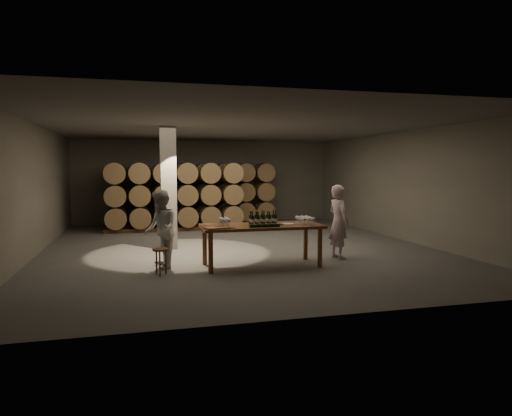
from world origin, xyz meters
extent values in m
plane|color=#585552|center=(0.00, 0.00, 0.00)|extent=(12.00, 12.00, 0.00)
plane|color=#605E59|center=(0.00, 0.00, 3.20)|extent=(12.00, 12.00, 0.00)
plane|color=slate|center=(0.00, 6.00, 1.60)|extent=(10.00, 0.00, 10.00)
plane|color=slate|center=(0.00, -6.00, 1.60)|extent=(10.00, 0.00, 10.00)
plane|color=slate|center=(-5.00, 0.00, 1.60)|extent=(0.00, 12.00, 12.00)
plane|color=slate|center=(5.00, 0.00, 1.60)|extent=(0.00, 12.00, 12.00)
cube|color=slate|center=(-1.80, 0.20, 1.60)|extent=(0.40, 0.40, 3.20)
cylinder|color=brown|center=(-1.18, -2.93, 0.42)|extent=(0.10, 0.10, 0.84)
cylinder|color=brown|center=(1.18, -2.93, 0.42)|extent=(0.10, 0.10, 0.84)
cylinder|color=brown|center=(-1.18, -2.07, 0.42)|extent=(0.10, 0.10, 0.84)
cylinder|color=brown|center=(1.18, -2.07, 0.42)|extent=(0.10, 0.10, 0.84)
cube|color=brown|center=(0.00, -2.50, 0.87)|extent=(2.60, 1.10, 0.06)
cube|color=#512F1B|center=(-0.57, 4.90, 0.06)|extent=(6.26, 0.10, 0.12)
cube|color=#512F1B|center=(-0.57, 5.50, 0.06)|extent=(6.26, 0.10, 0.12)
cylinder|color=olive|center=(-3.30, 5.20, 0.47)|extent=(0.70, 0.95, 0.70)
cylinder|color=black|center=(-3.30, 4.94, 0.47)|extent=(0.73, 0.04, 0.73)
cylinder|color=black|center=(-3.30, 5.46, 0.47)|extent=(0.73, 0.04, 0.73)
cylinder|color=olive|center=(-2.52, 5.20, 0.47)|extent=(0.70, 0.95, 0.70)
cylinder|color=black|center=(-2.52, 4.94, 0.47)|extent=(0.73, 0.04, 0.73)
cylinder|color=black|center=(-2.52, 5.46, 0.47)|extent=(0.73, 0.04, 0.73)
cylinder|color=olive|center=(-1.74, 5.20, 0.47)|extent=(0.70, 0.95, 0.70)
cylinder|color=black|center=(-1.74, 4.94, 0.47)|extent=(0.73, 0.04, 0.73)
cylinder|color=black|center=(-1.74, 5.46, 0.47)|extent=(0.73, 0.04, 0.73)
cylinder|color=olive|center=(-0.96, 5.20, 0.47)|extent=(0.70, 0.95, 0.70)
cylinder|color=black|center=(-0.96, 4.94, 0.47)|extent=(0.73, 0.04, 0.73)
cylinder|color=black|center=(-0.96, 5.46, 0.47)|extent=(0.73, 0.04, 0.73)
cylinder|color=olive|center=(-0.18, 5.20, 0.47)|extent=(0.70, 0.95, 0.70)
cylinder|color=black|center=(-0.18, 4.94, 0.47)|extent=(0.73, 0.04, 0.73)
cylinder|color=black|center=(-0.18, 5.46, 0.47)|extent=(0.73, 0.04, 0.73)
cylinder|color=olive|center=(0.60, 5.20, 0.47)|extent=(0.70, 0.95, 0.70)
cylinder|color=black|center=(0.60, 4.94, 0.47)|extent=(0.73, 0.04, 0.73)
cylinder|color=black|center=(0.60, 5.46, 0.47)|extent=(0.73, 0.04, 0.73)
cylinder|color=olive|center=(1.38, 5.20, 0.47)|extent=(0.70, 0.95, 0.70)
cylinder|color=black|center=(1.38, 4.94, 0.47)|extent=(0.73, 0.04, 0.73)
cylinder|color=black|center=(1.38, 5.46, 0.47)|extent=(0.73, 0.04, 0.73)
cylinder|color=olive|center=(2.16, 5.20, 0.47)|extent=(0.70, 0.95, 0.70)
cylinder|color=black|center=(2.16, 4.94, 0.47)|extent=(0.73, 0.04, 0.73)
cylinder|color=black|center=(2.16, 5.46, 0.47)|extent=(0.73, 0.04, 0.73)
cylinder|color=olive|center=(-3.30, 5.20, 1.21)|extent=(0.70, 0.95, 0.70)
cylinder|color=black|center=(-3.30, 4.94, 1.21)|extent=(0.73, 0.04, 0.73)
cylinder|color=black|center=(-3.30, 5.46, 1.21)|extent=(0.73, 0.04, 0.73)
cylinder|color=olive|center=(-2.52, 5.20, 1.21)|extent=(0.70, 0.95, 0.70)
cylinder|color=black|center=(-2.52, 4.94, 1.21)|extent=(0.73, 0.04, 0.73)
cylinder|color=black|center=(-2.52, 5.46, 1.21)|extent=(0.73, 0.04, 0.73)
cylinder|color=olive|center=(-1.74, 5.20, 1.21)|extent=(0.70, 0.95, 0.70)
cylinder|color=black|center=(-1.74, 4.94, 1.21)|extent=(0.73, 0.04, 0.73)
cylinder|color=black|center=(-1.74, 5.46, 1.21)|extent=(0.73, 0.04, 0.73)
cylinder|color=olive|center=(-0.96, 5.20, 1.21)|extent=(0.70, 0.95, 0.70)
cylinder|color=black|center=(-0.96, 4.94, 1.21)|extent=(0.73, 0.04, 0.73)
cylinder|color=black|center=(-0.96, 5.46, 1.21)|extent=(0.73, 0.04, 0.73)
cylinder|color=olive|center=(-0.18, 5.20, 1.21)|extent=(0.70, 0.95, 0.70)
cylinder|color=black|center=(-0.18, 4.94, 1.21)|extent=(0.73, 0.04, 0.73)
cylinder|color=black|center=(-0.18, 5.46, 1.21)|extent=(0.73, 0.04, 0.73)
cylinder|color=olive|center=(0.60, 5.20, 1.21)|extent=(0.70, 0.95, 0.70)
cylinder|color=black|center=(0.60, 4.94, 1.21)|extent=(0.73, 0.04, 0.73)
cylinder|color=black|center=(0.60, 5.46, 1.21)|extent=(0.73, 0.04, 0.73)
cylinder|color=olive|center=(1.38, 5.20, 1.21)|extent=(0.70, 0.95, 0.70)
cylinder|color=black|center=(1.38, 4.94, 1.21)|extent=(0.73, 0.04, 0.73)
cylinder|color=black|center=(1.38, 5.46, 1.21)|extent=(0.73, 0.04, 0.73)
cylinder|color=olive|center=(2.16, 5.20, 1.21)|extent=(0.70, 0.95, 0.70)
cylinder|color=black|center=(2.16, 4.94, 1.21)|extent=(0.73, 0.04, 0.73)
cylinder|color=black|center=(2.16, 5.46, 1.21)|extent=(0.73, 0.04, 0.73)
cylinder|color=olive|center=(-3.30, 5.20, 1.95)|extent=(0.70, 0.95, 0.70)
cylinder|color=black|center=(-3.30, 4.94, 1.95)|extent=(0.73, 0.04, 0.73)
cylinder|color=black|center=(-3.30, 5.46, 1.95)|extent=(0.73, 0.04, 0.73)
cylinder|color=olive|center=(-2.52, 5.20, 1.95)|extent=(0.70, 0.95, 0.70)
cylinder|color=black|center=(-2.52, 4.94, 1.95)|extent=(0.73, 0.04, 0.73)
cylinder|color=black|center=(-2.52, 5.46, 1.95)|extent=(0.73, 0.04, 0.73)
cylinder|color=olive|center=(-1.74, 5.20, 1.95)|extent=(0.70, 0.95, 0.70)
cylinder|color=black|center=(-1.74, 4.94, 1.95)|extent=(0.73, 0.04, 0.73)
cylinder|color=black|center=(-1.74, 5.46, 1.95)|extent=(0.73, 0.04, 0.73)
cylinder|color=olive|center=(-0.96, 5.20, 1.95)|extent=(0.70, 0.95, 0.70)
cylinder|color=black|center=(-0.96, 4.94, 1.95)|extent=(0.73, 0.04, 0.73)
cylinder|color=black|center=(-0.96, 5.46, 1.95)|extent=(0.73, 0.04, 0.73)
cylinder|color=olive|center=(-0.18, 5.20, 1.95)|extent=(0.70, 0.95, 0.70)
cylinder|color=black|center=(-0.18, 4.94, 1.95)|extent=(0.73, 0.04, 0.73)
cylinder|color=black|center=(-0.18, 5.46, 1.95)|extent=(0.73, 0.04, 0.73)
cylinder|color=olive|center=(0.60, 5.20, 1.95)|extent=(0.70, 0.95, 0.70)
cylinder|color=black|center=(0.60, 4.94, 1.95)|extent=(0.73, 0.04, 0.73)
cylinder|color=black|center=(0.60, 5.46, 1.95)|extent=(0.73, 0.04, 0.73)
cylinder|color=olive|center=(1.38, 5.20, 1.95)|extent=(0.70, 0.95, 0.70)
cylinder|color=black|center=(1.38, 4.94, 1.95)|extent=(0.73, 0.04, 0.73)
cylinder|color=black|center=(1.38, 5.46, 1.95)|extent=(0.73, 0.04, 0.73)
cylinder|color=olive|center=(2.16, 5.20, 1.95)|extent=(0.70, 0.95, 0.70)
cylinder|color=black|center=(2.16, 4.94, 1.95)|extent=(0.73, 0.04, 0.73)
cylinder|color=black|center=(2.16, 5.46, 1.95)|extent=(0.73, 0.04, 0.73)
cube|color=#512F1B|center=(-1.35, 3.50, 0.06)|extent=(4.70, 0.10, 0.12)
cube|color=#512F1B|center=(-1.35, 4.10, 0.06)|extent=(4.70, 0.10, 0.12)
cylinder|color=olive|center=(-3.30, 3.80, 0.47)|extent=(0.70, 0.95, 0.70)
cylinder|color=black|center=(-3.30, 3.54, 0.47)|extent=(0.73, 0.04, 0.73)
cylinder|color=black|center=(-3.30, 4.06, 0.47)|extent=(0.73, 0.04, 0.73)
cylinder|color=olive|center=(-2.52, 3.80, 0.47)|extent=(0.70, 0.95, 0.70)
cylinder|color=black|center=(-2.52, 3.54, 0.47)|extent=(0.73, 0.04, 0.73)
cylinder|color=black|center=(-2.52, 4.06, 0.47)|extent=(0.73, 0.04, 0.73)
cylinder|color=olive|center=(-1.74, 3.80, 0.47)|extent=(0.70, 0.95, 0.70)
cylinder|color=black|center=(-1.74, 3.54, 0.47)|extent=(0.73, 0.04, 0.73)
cylinder|color=black|center=(-1.74, 4.06, 0.47)|extent=(0.73, 0.04, 0.73)
cylinder|color=olive|center=(-0.96, 3.80, 0.47)|extent=(0.70, 0.95, 0.70)
cylinder|color=black|center=(-0.96, 3.54, 0.47)|extent=(0.73, 0.04, 0.73)
cylinder|color=black|center=(-0.96, 4.06, 0.47)|extent=(0.73, 0.04, 0.73)
cylinder|color=olive|center=(-0.18, 3.80, 0.47)|extent=(0.70, 0.95, 0.70)
cylinder|color=black|center=(-0.18, 3.54, 0.47)|extent=(0.73, 0.04, 0.73)
cylinder|color=black|center=(-0.18, 4.06, 0.47)|extent=(0.73, 0.04, 0.73)
cylinder|color=olive|center=(0.60, 3.80, 0.47)|extent=(0.70, 0.95, 0.70)
cylinder|color=black|center=(0.60, 3.54, 0.47)|extent=(0.73, 0.04, 0.73)
cylinder|color=black|center=(0.60, 4.06, 0.47)|extent=(0.73, 0.04, 0.73)
cylinder|color=olive|center=(-3.30, 3.80, 1.21)|extent=(0.70, 0.95, 0.70)
cylinder|color=black|center=(-3.30, 3.54, 1.21)|extent=(0.73, 0.04, 0.73)
cylinder|color=black|center=(-3.30, 4.06, 1.21)|extent=(0.73, 0.04, 0.73)
cylinder|color=olive|center=(-2.52, 3.80, 1.21)|extent=(0.70, 0.95, 0.70)
cylinder|color=black|center=(-2.52, 3.54, 1.21)|extent=(0.73, 0.04, 0.73)
cylinder|color=black|center=(-2.52, 4.06, 1.21)|extent=(0.73, 0.04, 0.73)
cylinder|color=olive|center=(-1.74, 3.80, 1.21)|extent=(0.70, 0.95, 0.70)
cylinder|color=black|center=(-1.74, 3.54, 1.21)|extent=(0.73, 0.04, 0.73)
cylinder|color=black|center=(-1.74, 4.06, 1.21)|extent=(0.73, 0.04, 0.73)
cylinder|color=olive|center=(-0.96, 3.80, 1.21)|extent=(0.70, 0.95, 0.70)
cylinder|color=black|center=(-0.96, 3.54, 1.21)|extent=(0.73, 0.04, 0.73)
cylinder|color=black|center=(-0.96, 4.06, 1.21)|extent=(0.73, 0.04, 0.73)
cylinder|color=olive|center=(-0.18, 3.80, 1.21)|extent=(0.70, 0.95, 0.70)
cylinder|color=black|center=(-0.18, 3.54, 1.21)|extent=(0.73, 0.04, 0.73)
cylinder|color=black|center=(-0.18, 4.06, 1.21)|extent=(0.73, 0.04, 0.73)
cylinder|color=olive|center=(0.60, 3.80, 1.21)|extent=(0.70, 0.95, 0.70)
cylinder|color=black|center=(0.60, 3.54, 1.21)|extent=(0.73, 0.04, 0.73)
cylinder|color=black|center=(0.60, 4.06, 1.21)|extent=(0.73, 0.04, 0.73)
cylinder|color=olive|center=(-3.30, 3.80, 1.95)|extent=(0.70, 0.95, 0.70)
cylinder|color=black|center=(-3.30, 3.54, 1.95)|extent=(0.73, 0.04, 0.73)
cylinder|color=black|center=(-3.30, 4.06, 1.95)|extent=(0.73, 0.04, 0.73)
cylinder|color=olive|center=(-2.52, 3.80, 1.95)|extent=(0.70, 0.95, 0.70)
cylinder|color=black|center=(-2.52, 3.54, 1.95)|extent=(0.73, 0.04, 0.73)
cylinder|color=black|center=(-2.52, 4.06, 1.95)|extent=(0.73, 0.04, 0.73)
cylinder|color=olive|center=(-1.74, 3.80, 1.95)|extent=(0.70, 0.95, 0.70)
cylinder|color=black|center=(-1.74, 3.54, 1.95)|extent=(0.73, 0.04, 0.73)
cylinder|color=black|center=(-1.74, 4.06, 1.95)|extent=(0.73, 0.04, 0.73)
cylinder|color=olive|center=(-0.96, 3.80, 1.95)|extent=(0.70, 0.95, 0.70)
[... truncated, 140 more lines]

